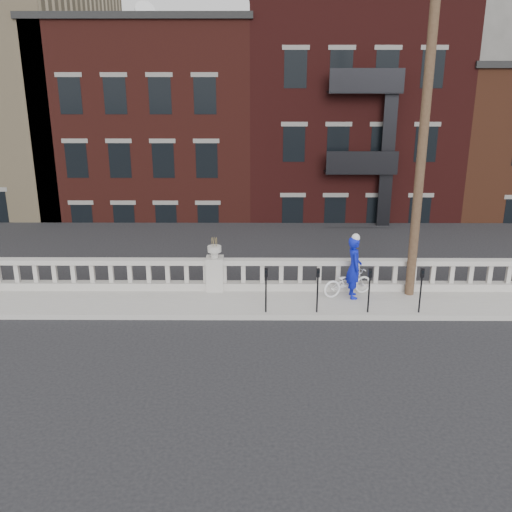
% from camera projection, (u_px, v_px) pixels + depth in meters
% --- Properties ---
extents(ground, '(120.00, 120.00, 0.00)m').
position_uv_depth(ground, '(204.00, 351.00, 14.80)').
color(ground, black).
rests_on(ground, ground).
extents(sidewalk, '(32.00, 2.20, 0.15)m').
position_uv_depth(sidewalk, '(213.00, 303.00, 17.62)').
color(sidewalk, '#9B9790').
rests_on(sidewalk, ground).
extents(balustrade, '(28.00, 0.34, 1.03)m').
position_uv_depth(balustrade, '(215.00, 275.00, 18.35)').
color(balustrade, '#9B9790').
rests_on(balustrade, sidewalk).
extents(planter_pedestal, '(0.55, 0.55, 1.76)m').
position_uv_depth(planter_pedestal, '(215.00, 270.00, 18.29)').
color(planter_pedestal, '#9B9790').
rests_on(planter_pedestal, sidewalk).
extents(lower_level, '(80.00, 44.00, 20.80)m').
position_uv_depth(lower_level, '(246.00, 141.00, 35.86)').
color(lower_level, '#605E59').
rests_on(lower_level, ground).
extents(utility_pole, '(1.60, 0.28, 10.00)m').
position_uv_depth(utility_pole, '(424.00, 131.00, 16.55)').
color(utility_pole, '#422D1E').
rests_on(utility_pole, sidewalk).
extents(parking_meter_b, '(0.10, 0.09, 1.36)m').
position_uv_depth(parking_meter_b, '(266.00, 285.00, 16.52)').
color(parking_meter_b, black).
rests_on(parking_meter_b, sidewalk).
extents(parking_meter_c, '(0.10, 0.09, 1.36)m').
position_uv_depth(parking_meter_c, '(318.00, 285.00, 16.51)').
color(parking_meter_c, black).
rests_on(parking_meter_c, sidewalk).
extents(parking_meter_d, '(0.10, 0.09, 1.36)m').
position_uv_depth(parking_meter_d, '(369.00, 285.00, 16.50)').
color(parking_meter_d, black).
rests_on(parking_meter_d, sidewalk).
extents(parking_meter_e, '(0.10, 0.09, 1.36)m').
position_uv_depth(parking_meter_e, '(421.00, 285.00, 16.50)').
color(parking_meter_e, black).
rests_on(parking_meter_e, sidewalk).
extents(bicycle, '(1.76, 1.16, 0.88)m').
position_uv_depth(bicycle, '(348.00, 282.00, 17.90)').
color(bicycle, white).
rests_on(bicycle, sidewalk).
extents(cyclist, '(0.49, 0.72, 1.95)m').
position_uv_depth(cyclist, '(354.00, 267.00, 17.60)').
color(cyclist, '#0B15AA').
rests_on(cyclist, sidewalk).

